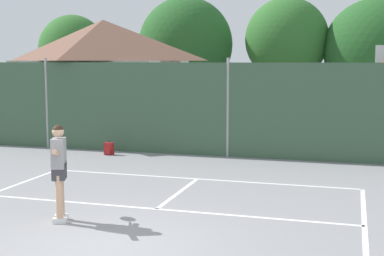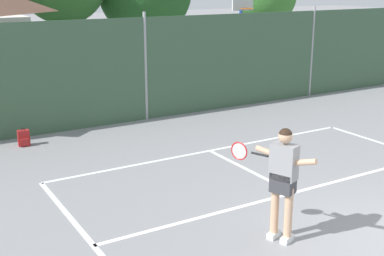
% 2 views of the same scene
% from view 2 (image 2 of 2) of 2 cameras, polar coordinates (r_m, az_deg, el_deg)
% --- Properties ---
extents(court_markings, '(8.30, 11.10, 0.01)m').
position_cam_2_polar(court_markings, '(9.24, 18.74, -10.57)').
color(court_markings, white).
rests_on(court_markings, ground).
extents(chainlink_fence, '(26.09, 0.09, 3.14)m').
position_cam_2_polar(chainlink_fence, '(15.25, -5.14, 6.45)').
color(chainlink_fence, '#38563D').
rests_on(chainlink_fence, ground).
extents(basketball_hoop, '(0.90, 0.67, 3.55)m').
position_cam_2_polar(basketball_hoop, '(19.37, 5.47, 10.87)').
color(basketball_hoop, '#284CB2').
rests_on(basketball_hoop, ground).
extents(tennis_player, '(0.68, 1.32, 1.85)m').
position_cam_2_polar(tennis_player, '(8.15, 9.93, -5.06)').
color(tennis_player, silver).
rests_on(tennis_player, ground).
extents(backpack_red, '(0.29, 0.26, 0.46)m').
position_cam_2_polar(backpack_red, '(13.61, -18.02, -1.09)').
color(backpack_red, maroon).
rests_on(backpack_red, ground).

